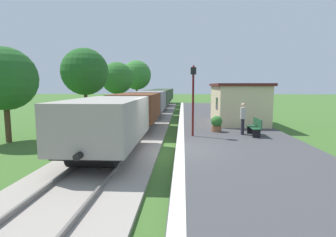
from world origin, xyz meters
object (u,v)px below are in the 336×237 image
object	(u,v)px
station_hut	(238,103)
person_waiting	(243,117)
bench_near_hut	(255,127)
potted_planter	(217,124)
tree_field_left	(117,78)
tree_field_distant	(137,75)
freight_train	(154,101)
bench_down_platform	(227,111)
lamp_post_near	(193,87)
tree_trackside_far	(85,72)
tree_trackside_mid	(4,79)

from	to	relation	value
station_hut	person_waiting	xyz separation A→B (m)	(-0.66, -4.81, -0.47)
bench_near_hut	potted_planter	xyz separation A→B (m)	(-1.88, 1.11, 0.00)
tree_field_left	tree_field_distant	bearing A→B (deg)	86.31
freight_train	bench_down_platform	xyz separation A→B (m)	(6.72, -3.22, -0.68)
bench_down_platform	lamp_post_near	xyz separation A→B (m)	(-3.29, -9.45, 2.08)
bench_down_platform	tree_trackside_far	distance (m)	12.26
bench_down_platform	bench_near_hut	bearing A→B (deg)	-90.00
person_waiting	tree_trackside_far	size ratio (longest dim) A/B	0.29
freight_train	tree_trackside_mid	world-z (taller)	tree_trackside_mid
bench_near_hut	bench_down_platform	world-z (taller)	same
bench_near_hut	tree_field_left	world-z (taller)	tree_field_left
person_waiting	lamp_post_near	distance (m)	3.21
bench_down_platform	tree_trackside_far	bearing A→B (deg)	-168.77
freight_train	lamp_post_near	distance (m)	13.21
bench_near_hut	tree_field_left	size ratio (longest dim) A/B	0.28
tree_trackside_mid	tree_field_distant	distance (m)	24.11
station_hut	bench_near_hut	world-z (taller)	station_hut
potted_planter	tree_field_left	xyz separation A→B (m)	(-8.91, 12.93, 2.93)
freight_train	tree_field_left	xyz separation A→B (m)	(-4.07, 1.67, 2.26)
tree_trackside_far	bench_near_hut	bearing A→B (deg)	-30.56
station_hut	potted_planter	distance (m)	4.54
tree_field_distant	person_waiting	bearing A→B (deg)	-66.80
bench_down_platform	station_hut	bearing A→B (deg)	-88.90
bench_down_platform	person_waiting	xyz separation A→B (m)	(-0.59, -8.86, 0.46)
bench_down_platform	lamp_post_near	world-z (taller)	lamp_post_near
station_hut	tree_trackside_mid	size ratio (longest dim) A/B	1.21
tree_trackside_far	tree_field_distant	bearing A→B (deg)	85.09
bench_down_platform	tree_field_distant	size ratio (longest dim) A/B	0.24
bench_near_hut	person_waiting	world-z (taller)	person_waiting
bench_near_hut	bench_down_platform	size ratio (longest dim) A/B	1.00
station_hut	tree_trackside_mid	world-z (taller)	tree_trackside_mid
tree_field_left	tree_trackside_far	bearing A→B (deg)	-96.40
bench_near_hut	potted_planter	distance (m)	2.18
station_hut	bench_down_platform	xyz separation A→B (m)	(-0.08, 4.05, -0.93)
bench_near_hut	station_hut	bearing A→B (deg)	89.13
lamp_post_near	person_waiting	bearing A→B (deg)	12.34
freight_train	bench_down_platform	world-z (taller)	freight_train
tree_trackside_far	bench_down_platform	bearing A→B (deg)	11.23
bench_near_hut	tree_trackside_far	distance (m)	13.85
freight_train	potted_planter	world-z (taller)	freight_train
station_hut	tree_field_distant	distance (m)	20.63
tree_trackside_mid	person_waiting	bearing A→B (deg)	6.89
station_hut	tree_trackside_far	distance (m)	12.03
bench_down_platform	tree_field_left	size ratio (longest dim) A/B	0.28
tree_field_left	tree_field_distant	size ratio (longest dim) A/B	0.85
station_hut	bench_near_hut	size ratio (longest dim) A/B	3.87
bench_down_platform	lamp_post_near	distance (m)	10.22
tree_field_left	tree_field_distant	xyz separation A→B (m)	(0.56, 8.73, 0.66)
freight_train	station_hut	world-z (taller)	station_hut
freight_train	station_hut	distance (m)	9.96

